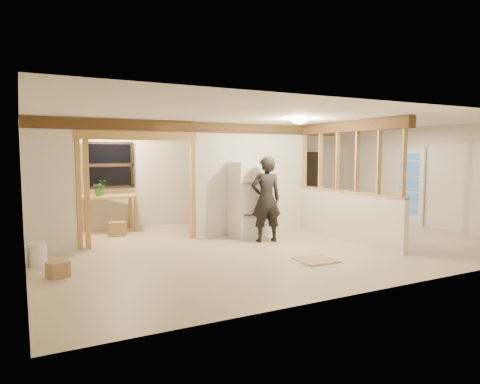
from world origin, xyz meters
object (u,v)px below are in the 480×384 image
work_table (106,214)px  bookshelf (302,184)px  shop_vac (58,229)px  refrigerator (248,200)px  woman (266,199)px

work_table → bookshelf: bookshelf is taller
shop_vac → bookshelf: bearing=10.7°
refrigerator → work_table: (-2.65, 2.05, -0.39)m
woman → bookshelf: 4.08m
refrigerator → bookshelf: size_ratio=0.87×
woman → bookshelf: (2.93, 2.84, 0.06)m
shop_vac → bookshelf: size_ratio=0.34×
bookshelf → woman: bearing=-135.9°
work_table → woman: bearing=-32.7°
refrigerator → woman: bearing=-81.4°
work_table → bookshelf: 5.69m
shop_vac → bookshelf: 6.94m
bookshelf → refrigerator: bearing=-143.8°
refrigerator → shop_vac: 3.91m
bookshelf → shop_vac: bearing=-169.3°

